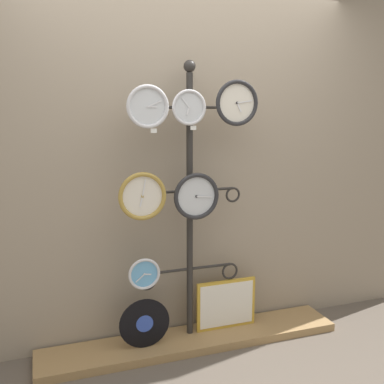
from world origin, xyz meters
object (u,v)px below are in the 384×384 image
(clock_bottom_left, at_px, (144,274))
(picture_frame, at_px, (226,304))
(clock_middle_center, at_px, (196,196))
(vinyl_record, at_px, (145,324))
(clock_top_left, at_px, (148,107))
(clock_top_right, at_px, (237,103))
(clock_top_center, at_px, (189,107))
(clock_middle_left, at_px, (142,196))
(display_stand, at_px, (190,247))

(clock_bottom_left, height_order, picture_frame, clock_bottom_left)
(clock_middle_center, height_order, vinyl_record, clock_middle_center)
(picture_frame, bearing_deg, clock_top_left, -170.77)
(clock_top_right, relative_size, clock_middle_center, 0.96)
(clock_top_center, bearing_deg, clock_top_right, -6.49)
(vinyl_record, bearing_deg, clock_middle_left, -96.54)
(clock_top_right, distance_m, clock_middle_left, 0.89)
(clock_top_center, xyz_separation_m, clock_middle_left, (-0.33, -0.04, -0.57))
(display_stand, height_order, clock_middle_center, display_stand)
(display_stand, distance_m, clock_top_center, 0.98)
(clock_middle_center, xyz_separation_m, clock_bottom_left, (-0.37, 0.00, -0.51))
(display_stand, height_order, clock_bottom_left, display_stand)
(display_stand, height_order, vinyl_record, display_stand)
(clock_middle_center, bearing_deg, picture_frame, 19.46)
(clock_top_center, height_order, clock_middle_center, clock_top_center)
(clock_middle_left, relative_size, picture_frame, 0.68)
(clock_top_right, bearing_deg, display_stand, 159.34)
(display_stand, xyz_separation_m, clock_middle_center, (0.01, -0.11, 0.39))
(clock_middle_left, bearing_deg, clock_top_right, 0.59)
(clock_middle_left, distance_m, clock_bottom_left, 0.53)
(clock_bottom_left, bearing_deg, display_stand, 17.25)
(clock_top_left, height_order, clock_bottom_left, clock_top_left)
(clock_middle_left, xyz_separation_m, vinyl_record, (0.00, 0.02, -0.90))
(clock_top_center, relative_size, clock_middle_left, 0.74)
(display_stand, distance_m, clock_middle_left, 0.57)
(clock_top_center, xyz_separation_m, vinyl_record, (-0.33, -0.02, -1.46))
(vinyl_record, xyz_separation_m, picture_frame, (0.65, 0.08, 0.01))
(picture_frame, bearing_deg, clock_top_center, -169.40)
(clock_middle_left, height_order, clock_middle_center, clock_middle_left)
(clock_bottom_left, distance_m, picture_frame, 0.74)
(vinyl_record, bearing_deg, clock_top_left, -20.11)
(clock_top_left, xyz_separation_m, clock_bottom_left, (-0.04, 0.00, -1.10))
(clock_top_left, xyz_separation_m, clock_top_center, (0.29, 0.04, -0.00))
(display_stand, relative_size, clock_top_right, 6.52)
(clock_top_right, bearing_deg, clock_top_center, 173.51)
(display_stand, relative_size, vinyl_record, 5.67)
(clock_top_left, distance_m, clock_bottom_left, 1.10)
(clock_top_center, xyz_separation_m, picture_frame, (0.32, 0.06, -1.45))
(clock_middle_left, distance_m, clock_middle_center, 0.37)
(display_stand, height_order, clock_top_center, display_stand)
(display_stand, relative_size, clock_middle_center, 6.25)
(clock_top_center, relative_size, vinyl_record, 0.67)
(clock_bottom_left, bearing_deg, clock_top_right, 0.01)
(picture_frame, bearing_deg, clock_middle_center, -160.54)
(clock_bottom_left, bearing_deg, clock_top_left, -1.97)
(clock_middle_left, xyz_separation_m, clock_middle_center, (0.37, 0.01, -0.03))
(display_stand, distance_m, clock_top_right, 1.06)
(clock_top_left, bearing_deg, clock_middle_left, -173.60)
(picture_frame, bearing_deg, clock_middle_left, -170.97)
(clock_top_center, bearing_deg, clock_top_left, -172.28)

